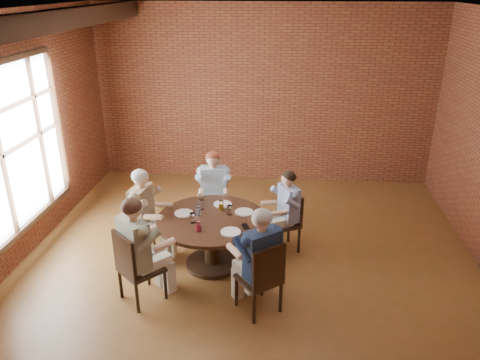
# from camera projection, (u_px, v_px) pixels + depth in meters

# --- Properties ---
(floor) EXTENTS (7.00, 7.00, 0.00)m
(floor) POSITION_uv_depth(u_px,v_px,m) (247.00, 275.00, 6.42)
(floor) COLOR brown
(floor) RESTS_ON ground
(ceiling) EXTENTS (7.00, 7.00, 0.00)m
(ceiling) POSITION_uv_depth(u_px,v_px,m) (248.00, 13.00, 5.10)
(ceiling) COLOR white
(ceiling) RESTS_ON wall_back
(wall_back) EXTENTS (7.00, 0.00, 7.00)m
(wall_back) POSITION_uv_depth(u_px,v_px,m) (263.00, 96.00, 8.97)
(wall_back) COLOR brown
(wall_back) RESTS_ON ground
(ceiling_beam) EXTENTS (0.22, 6.90, 0.26)m
(ceiling_beam) POSITION_uv_depth(u_px,v_px,m) (37.00, 23.00, 5.38)
(ceiling_beam) COLOR black
(ceiling_beam) RESTS_ON ceiling
(window) EXTENTS (0.10, 2.16, 2.36)m
(window) POSITION_uv_depth(u_px,v_px,m) (21.00, 144.00, 6.45)
(window) COLOR white
(window) RESTS_ON wall_left
(dining_table) EXTENTS (1.51, 1.51, 0.75)m
(dining_table) POSITION_uv_depth(u_px,v_px,m) (212.00, 232.00, 6.44)
(dining_table) COLOR black
(dining_table) RESTS_ON floor
(chair_a) EXTENTS (0.53, 0.53, 0.89)m
(chair_a) POSITION_uv_depth(u_px,v_px,m) (289.00, 219.00, 6.88)
(chair_a) COLOR black
(chair_a) RESTS_ON floor
(diner_a) EXTENTS (0.75, 0.70, 1.26)m
(diner_a) POSITION_uv_depth(u_px,v_px,m) (285.00, 212.00, 6.80)
(diner_a) COLOR #394F95
(diner_a) RESTS_ON floor
(chair_b) EXTENTS (0.47, 0.47, 0.93)m
(chair_b) POSITION_uv_depth(u_px,v_px,m) (214.00, 199.00, 7.48)
(chair_b) COLOR black
(chair_b) RESTS_ON floor
(diner_b) EXTENTS (0.60, 0.70, 1.32)m
(diner_b) POSITION_uv_depth(u_px,v_px,m) (214.00, 193.00, 7.34)
(diner_b) COLOR #94ACBD
(diner_b) RESTS_ON floor
(chair_c) EXTENTS (0.50, 0.50, 0.95)m
(chair_c) POSITION_uv_depth(u_px,v_px,m) (141.00, 224.00, 6.70)
(chair_c) COLOR black
(chair_c) RESTS_ON floor
(diner_c) EXTENTS (0.74, 0.63, 1.35)m
(diner_c) POSITION_uv_depth(u_px,v_px,m) (146.00, 215.00, 6.62)
(diner_c) COLOR brown
(diner_c) RESTS_ON floor
(chair_d) EXTENTS (0.65, 0.65, 0.98)m
(chair_d) POSITION_uv_depth(u_px,v_px,m) (134.00, 265.00, 5.69)
(chair_d) COLOR black
(chair_d) RESTS_ON floor
(diner_d) EXTENTS (0.90, 0.91, 1.41)m
(diner_d) POSITION_uv_depth(u_px,v_px,m) (140.00, 250.00, 5.68)
(diner_d) COLOR gray
(diner_d) RESTS_ON floor
(chair_e) EXTENTS (0.63, 0.63, 0.96)m
(chair_e) POSITION_uv_depth(u_px,v_px,m) (263.00, 276.00, 5.49)
(chair_e) COLOR black
(chair_e) RESTS_ON floor
(diner_e) EXTENTS (0.86, 0.88, 1.38)m
(diner_e) POSITION_uv_depth(u_px,v_px,m) (259.00, 261.00, 5.50)
(diner_e) COLOR #182845
(diner_e) RESTS_ON floor
(plate_a) EXTENTS (0.26, 0.26, 0.01)m
(plate_a) POSITION_uv_depth(u_px,v_px,m) (244.00, 212.00, 6.51)
(plate_a) COLOR white
(plate_a) RESTS_ON dining_table
(plate_b) EXTENTS (0.26, 0.26, 0.01)m
(plate_b) POSITION_uv_depth(u_px,v_px,m) (223.00, 204.00, 6.74)
(plate_b) COLOR white
(plate_b) RESTS_ON dining_table
(plate_c) EXTENTS (0.26, 0.26, 0.01)m
(plate_c) POSITION_uv_depth(u_px,v_px,m) (184.00, 213.00, 6.48)
(plate_c) COLOR white
(plate_c) RESTS_ON dining_table
(plate_d) EXTENTS (0.26, 0.26, 0.01)m
(plate_d) POSITION_uv_depth(u_px,v_px,m) (231.00, 232.00, 5.99)
(plate_d) COLOR white
(plate_d) RESTS_ON dining_table
(glass_a) EXTENTS (0.07, 0.07, 0.14)m
(glass_a) POSITION_uv_depth(u_px,v_px,m) (229.00, 210.00, 6.42)
(glass_a) COLOR white
(glass_a) RESTS_ON dining_table
(glass_b) EXTENTS (0.07, 0.07, 0.14)m
(glass_b) POSITION_uv_depth(u_px,v_px,m) (221.00, 205.00, 6.56)
(glass_b) COLOR white
(glass_b) RESTS_ON dining_table
(glass_c) EXTENTS (0.07, 0.07, 0.14)m
(glass_c) POSITION_uv_depth(u_px,v_px,m) (202.00, 204.00, 6.59)
(glass_c) COLOR white
(glass_c) RESTS_ON dining_table
(glass_d) EXTENTS (0.07, 0.07, 0.14)m
(glass_d) POSITION_uv_depth(u_px,v_px,m) (198.00, 210.00, 6.42)
(glass_d) COLOR white
(glass_d) RESTS_ON dining_table
(glass_e) EXTENTS (0.07, 0.07, 0.14)m
(glass_e) POSITION_uv_depth(u_px,v_px,m) (192.00, 218.00, 6.21)
(glass_e) COLOR white
(glass_e) RESTS_ON dining_table
(glass_f) EXTENTS (0.07, 0.07, 0.14)m
(glass_f) POSITION_uv_depth(u_px,v_px,m) (198.00, 226.00, 6.00)
(glass_f) COLOR white
(glass_f) RESTS_ON dining_table
(smartphone) EXTENTS (0.13, 0.17, 0.01)m
(smartphone) POSITION_uv_depth(u_px,v_px,m) (245.00, 226.00, 6.13)
(smartphone) COLOR black
(smartphone) RESTS_ON dining_table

